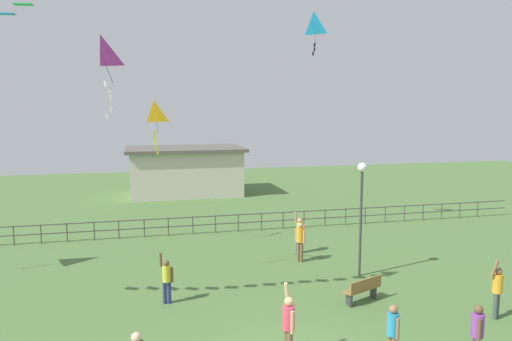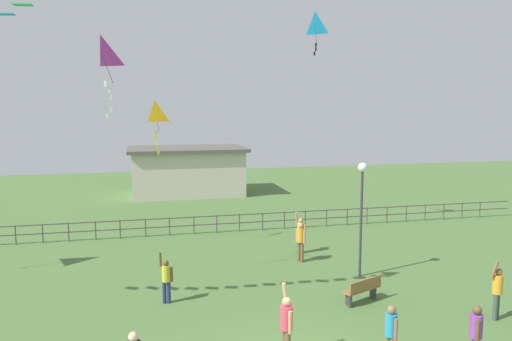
% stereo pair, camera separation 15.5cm
% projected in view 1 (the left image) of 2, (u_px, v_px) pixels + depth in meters
% --- Properties ---
extents(lamppost, '(0.36, 0.36, 4.47)m').
position_uv_depth(lamppost, '(361.00, 194.00, 18.92)').
color(lamppost, '#38383D').
rests_on(lamppost, ground_plane).
extents(park_bench, '(1.54, 0.96, 0.85)m').
position_uv_depth(park_bench, '(363.00, 289.00, 16.68)').
color(park_bench, olive).
rests_on(park_bench, ground_plane).
extents(person_0, '(0.31, 0.46, 1.69)m').
position_uv_depth(person_0, '(477.00, 332.00, 12.36)').
color(person_0, '#3F4C47').
rests_on(person_0, ground_plane).
extents(person_1, '(0.30, 0.49, 1.62)m').
position_uv_depth(person_1, '(393.00, 331.00, 12.52)').
color(person_1, brown).
rests_on(person_1, ground_plane).
extents(person_2, '(0.46, 0.41, 1.88)m').
position_uv_depth(person_2, '(300.00, 233.00, 22.22)').
color(person_2, navy).
rests_on(person_2, ground_plane).
extents(person_3, '(0.52, 0.36, 1.95)m').
position_uv_depth(person_3, '(497.00, 288.00, 15.33)').
color(person_3, '#3F4C47').
rests_on(person_3, ground_plane).
extents(person_4, '(0.32, 0.45, 1.69)m').
position_uv_depth(person_4, '(300.00, 239.00, 20.98)').
color(person_4, brown).
rests_on(person_4, ground_plane).
extents(person_5, '(0.32, 0.54, 2.05)m').
position_uv_depth(person_5, '(289.00, 324.00, 12.71)').
color(person_5, brown).
rests_on(person_5, ground_plane).
extents(person_6, '(0.45, 0.30, 1.77)m').
position_uv_depth(person_6, '(167.00, 278.00, 16.53)').
color(person_6, navy).
rests_on(person_6, ground_plane).
extents(kite_0, '(0.87, 0.68, 2.38)m').
position_uv_depth(kite_0, '(154.00, 114.00, 21.91)').
color(kite_0, yellow).
extents(kite_2, '(0.89, 0.85, 2.15)m').
position_uv_depth(kite_2, '(314.00, 24.00, 24.82)').
color(kite_2, '#198CD1').
extents(kite_3, '(0.95, 1.03, 2.72)m').
position_uv_depth(kite_3, '(101.00, 57.00, 16.43)').
color(kite_3, '#B22DB2').
extents(waterfront_railing, '(36.03, 0.06, 0.95)m').
position_uv_depth(waterfront_railing, '(204.00, 222.00, 25.63)').
color(waterfront_railing, '#4C4742').
rests_on(waterfront_railing, ground_plane).
extents(pavilion_building, '(8.66, 5.47, 3.54)m').
position_uv_depth(pavilion_building, '(185.00, 171.00, 37.08)').
color(pavilion_building, beige).
rests_on(pavilion_building, ground_plane).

